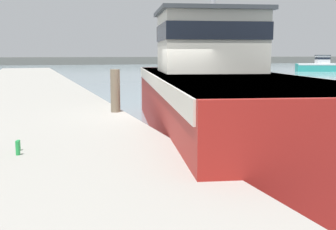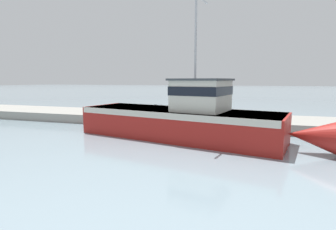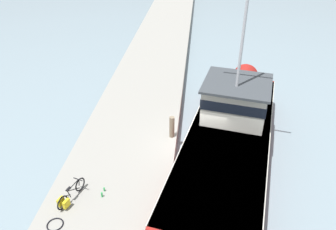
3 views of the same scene
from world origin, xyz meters
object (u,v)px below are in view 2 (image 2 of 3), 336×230
(water_bottle_by_bike, at_px, (158,113))
(water_bottle_on_curb, at_px, (154,112))
(mooring_post, at_px, (200,112))
(bicycle_touring, at_px, (155,108))
(fishing_boat_main, at_px, (187,118))

(water_bottle_by_bike, bearing_deg, water_bottle_on_curb, -91.07)
(mooring_post, bearing_deg, bicycle_touring, -127.55)
(bicycle_touring, bearing_deg, water_bottle_by_bike, 48.71)
(bicycle_touring, bearing_deg, fishing_boat_main, 53.63)
(water_bottle_on_curb, bearing_deg, fishing_boat_main, 37.84)
(fishing_boat_main, distance_m, water_bottle_by_bike, 6.74)
(bicycle_touring, distance_m, water_bottle_by_bike, 1.45)
(fishing_boat_main, relative_size, water_bottle_by_bike, 83.97)
(mooring_post, relative_size, water_bottle_on_curb, 5.16)
(water_bottle_on_curb, bearing_deg, mooring_post, 60.83)
(mooring_post, bearing_deg, water_bottle_on_curb, -119.17)
(mooring_post, height_order, water_bottle_on_curb, mooring_post)
(water_bottle_on_curb, relative_size, water_bottle_by_bike, 1.27)
(bicycle_touring, relative_size, water_bottle_on_curb, 7.07)
(fishing_boat_main, bearing_deg, water_bottle_by_bike, -132.51)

